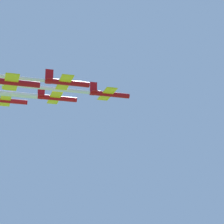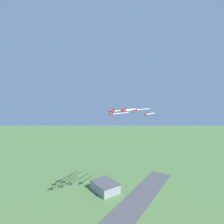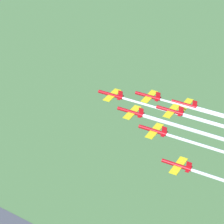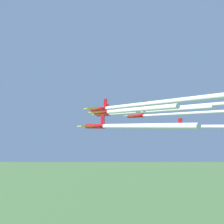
{
  "view_description": "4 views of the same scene",
  "coord_description": "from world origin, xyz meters",
  "views": [
    {
      "loc": [
        163.19,
        4.76,
        81.12
      ],
      "look_at": [
        56.61,
        -12.01,
        114.41
      ],
      "focal_mm": 70.0,
      "sensor_mm": 36.0,
      "label": 1
    },
    {
      "loc": [
        -77.87,
        86.98,
        126.33
      ],
      "look_at": [
        62.36,
        -15.69,
        117.73
      ],
      "focal_mm": 28.0,
      "sensor_mm": 36.0,
      "label": 2
    },
    {
      "loc": [
        -42.93,
        -154.25,
        224.0
      ],
      "look_at": [
        57.16,
        -15.13,
        112.62
      ],
      "focal_mm": 85.0,
      "sensor_mm": 36.0,
      "label": 3
    },
    {
      "loc": [
        53.49,
        -137.88,
        113.8
      ],
      "look_at": [
        61.81,
        -14.06,
        119.59
      ],
      "focal_mm": 50.0,
      "sensor_mm": 36.0,
      "label": 4
    }
  ],
  "objects": [
    {
      "name": "jet_1",
      "position": [
        57.37,
        -27.04,
        118.82
      ],
      "size": [
        10.04,
        10.29,
        3.52
      ],
      "rotation": [
        0.0,
        0.0,
        0.44
      ],
      "color": "#B20C14"
    },
    {
      "name": "smoke_trail_1",
      "position": [
        67.0,
        -47.47,
        118.77
      ],
      "size": [
        16.36,
        32.72,
        1.35
      ],
      "rotation": [
        0.0,
        0.0,
        0.44
      ],
      "color": "white"
    },
    {
      "name": "jet_2",
      "position": [
        70.58,
        -20.82,
        117.84
      ],
      "size": [
        10.04,
        10.29,
        3.52
      ],
      "rotation": [
        0.0,
        0.0,
        0.44
      ],
      "color": "#B20C14"
    },
    {
      "name": "jet_0",
      "position": [
        58.69,
        -12.71,
        118.67
      ],
      "size": [
        10.04,
        10.29,
        3.52
      ],
      "rotation": [
        0.0,
        0.0,
        0.44
      ],
      "color": "#B20C14"
    },
    {
      "name": "smoke_trail_0",
      "position": [
        71.88,
        -40.7,
        118.62
      ],
      "size": [
        23.09,
        47.66,
        0.91
      ],
      "rotation": [
        0.0,
        0.0,
        0.44
      ],
      "color": "white"
    },
    {
      "name": "jet_4",
      "position": [
        69.26,
        -35.15,
        119.2
      ],
      "size": [
        10.04,
        10.29,
        3.52
      ],
      "rotation": [
        0.0,
        0.0,
        0.44
      ],
      "color": "#B20C14"
    },
    {
      "name": "smoke_trail_2",
      "position": [
        82.43,
        -45.97,
        117.79
      ],
      "size": [
        20.32,
        41.93,
        0.81
      ],
      "rotation": [
        0.0,
        0.0,
        0.44
      ],
      "color": "white"
    },
    {
      "name": "jet_5",
      "position": [
        82.46,
        -28.93,
        113.86
      ],
      "size": [
        10.04,
        10.29,
        3.52
      ],
      "rotation": [
        0.0,
        0.0,
        0.44
      ],
      "color": "#B20C14"
    },
    {
      "name": "jet_6",
      "position": [
        54.74,
        -55.7,
        113.94
      ],
      "size": [
        10.04,
        10.29,
        3.52
      ],
      "rotation": [
        0.0,
        0.0,
        0.44
      ],
      "color": "#B20C14"
    },
    {
      "name": "jet_3",
      "position": [
        56.06,
        -41.37,
        119.28
      ],
      "size": [
        10.04,
        10.29,
        3.52
      ],
      "rotation": [
        0.0,
        0.0,
        0.44
      ],
      "color": "#B20C14"
    }
  ]
}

